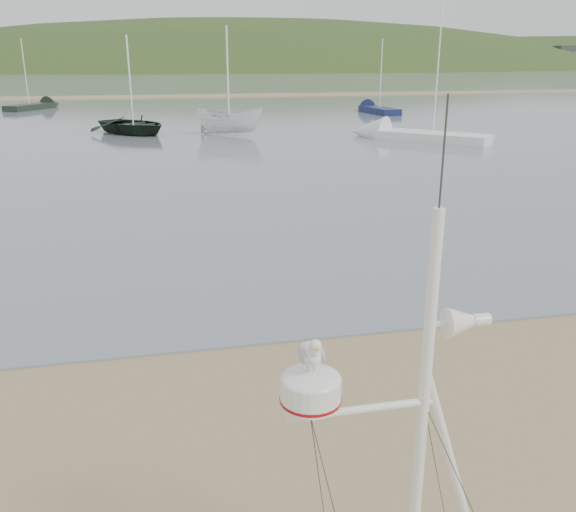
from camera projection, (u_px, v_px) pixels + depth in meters
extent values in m
cube|color=slate|center=(143.00, 79.00, 128.47)|extent=(560.00, 256.00, 0.04)
cube|color=#8B7650|center=(139.00, 97.00, 70.92)|extent=(560.00, 7.00, 0.07)
ellipsoid|color=#263B18|center=(254.00, 127.00, 239.03)|extent=(400.00, 180.00, 80.00)
ellipsoid|color=#263B18|center=(571.00, 104.00, 265.28)|extent=(300.00, 135.00, 56.00)
cube|color=beige|center=(19.00, 58.00, 179.33)|extent=(8.40, 6.30, 8.00)
cube|color=beige|center=(110.00, 58.00, 184.59)|extent=(8.40, 6.30, 8.00)
cube|color=beige|center=(196.00, 58.00, 189.85)|extent=(8.40, 6.30, 8.00)
cube|color=beige|center=(278.00, 58.00, 195.11)|extent=(8.40, 6.30, 8.00)
cube|color=beige|center=(355.00, 58.00, 200.37)|extent=(8.40, 6.30, 8.00)
cube|color=beige|center=(429.00, 58.00, 205.62)|extent=(8.40, 6.30, 8.00)
cube|color=beige|center=(498.00, 58.00, 210.88)|extent=(8.40, 6.30, 8.00)
cube|color=beige|center=(565.00, 58.00, 216.14)|extent=(8.40, 6.30, 8.00)
cylinder|color=white|center=(421.00, 432.00, 4.83)|extent=(0.09, 0.09, 3.65)
cylinder|color=white|center=(459.00, 491.00, 5.11)|extent=(0.84, 0.07, 2.39)
cylinder|color=white|center=(362.00, 409.00, 4.64)|extent=(1.19, 0.06, 0.06)
cylinder|color=#2D382D|center=(443.00, 156.00, 4.15)|extent=(0.01, 0.01, 0.82)
cube|color=white|center=(310.00, 408.00, 4.54)|extent=(0.15, 0.15, 0.08)
cylinder|color=white|center=(311.00, 391.00, 4.50)|extent=(0.46, 0.46, 0.20)
cylinder|color=#A10B12|center=(311.00, 399.00, 4.52)|extent=(0.47, 0.47, 0.02)
ellipsoid|color=white|center=(311.00, 379.00, 4.46)|extent=(0.46, 0.46, 0.13)
cone|color=white|center=(461.00, 322.00, 4.59)|extent=(0.24, 0.24, 0.24)
cylinder|color=white|center=(481.00, 320.00, 4.62)|extent=(0.13, 0.10, 0.10)
cube|color=white|center=(441.00, 324.00, 4.56)|extent=(0.18, 0.04, 0.04)
cylinder|color=tan|center=(308.00, 368.00, 4.43)|extent=(0.01, 0.01, 0.06)
cylinder|color=tan|center=(314.00, 367.00, 4.44)|extent=(0.01, 0.01, 0.06)
ellipsoid|color=white|center=(311.00, 354.00, 4.40)|extent=(0.16, 0.25, 0.18)
ellipsoid|color=#A8ACB0|center=(302.00, 355.00, 4.38)|extent=(0.05, 0.20, 0.12)
ellipsoid|color=#A8ACB0|center=(321.00, 353.00, 4.41)|extent=(0.05, 0.20, 0.12)
cone|color=white|center=(307.00, 349.00, 4.53)|extent=(0.08, 0.07, 0.08)
ellipsoid|color=white|center=(314.00, 350.00, 4.29)|extent=(0.07, 0.07, 0.11)
sphere|color=white|center=(315.00, 345.00, 4.26)|extent=(0.09, 0.09, 0.09)
cone|color=gold|center=(317.00, 349.00, 4.21)|extent=(0.02, 0.05, 0.02)
imported|color=black|center=(131.00, 89.00, 36.97)|extent=(3.74, 3.26, 5.41)
imported|color=white|center=(228.00, 98.00, 36.59)|extent=(2.29, 2.27, 4.39)
cube|color=black|center=(30.00, 107.00, 54.55)|extent=(3.93, 5.16, 0.50)
cone|color=black|center=(53.00, 104.00, 57.46)|extent=(2.28, 2.34, 1.61)
cylinder|color=white|center=(25.00, 72.00, 53.60)|extent=(0.08, 0.08, 5.54)
cube|color=white|center=(433.00, 137.00, 34.40)|extent=(5.87, 5.82, 0.50)
cone|color=white|center=(368.00, 132.00, 36.43)|extent=(2.97, 2.96, 2.00)
cylinder|color=white|center=(438.00, 69.00, 33.24)|extent=(0.08, 0.08, 6.89)
cube|color=#141B48|center=(379.00, 110.00, 51.09)|extent=(2.13, 5.07, 0.50)
cone|color=#141B48|center=(363.00, 107.00, 53.92)|extent=(1.76, 1.89, 1.58)
cylinder|color=white|center=(381.00, 74.00, 50.16)|extent=(0.08, 0.08, 5.42)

